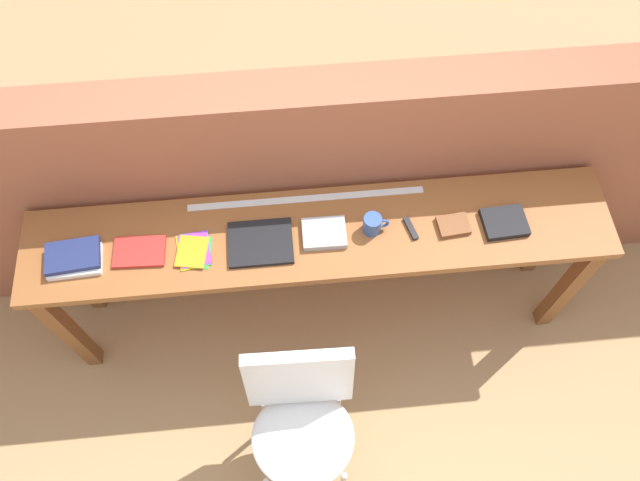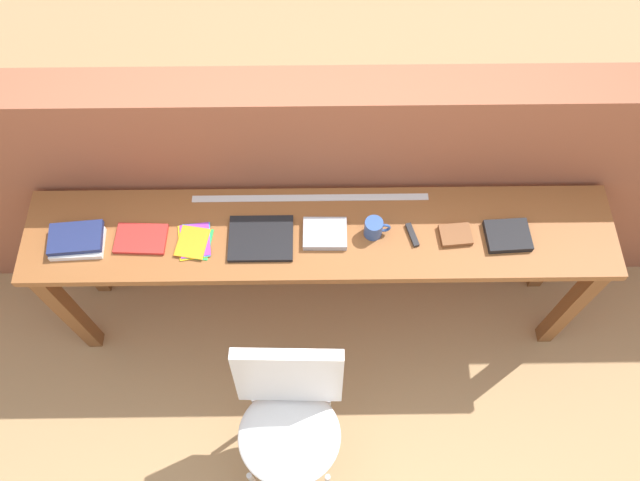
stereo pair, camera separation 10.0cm
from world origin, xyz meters
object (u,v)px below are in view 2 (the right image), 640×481
Objects in this scene: chair_white_moulded at (289,415)px; book_repair_rightmost at (508,236)px; multitool_folded at (412,235)px; book_open_centre at (261,238)px; pamphlet_pile_colourful at (195,241)px; magazine_cycling at (141,239)px; book_stack_leftmost at (77,241)px; mug at (374,228)px; leather_journal_brown at (455,235)px.

chair_white_moulded is 4.88× the size of book_repair_rightmost.
book_open_centre is at bearing -179.06° from multitool_folded.
pamphlet_pile_colourful is at bearing -178.16° from book_open_centre.
magazine_cycling is 0.23m from pamphlet_pile_colourful.
book_stack_leftmost is 2.08× the size of mug.
multitool_folded is at bearing -5.03° from mug.
book_open_centre is 2.43× the size of mug.
book_open_centre is (-0.11, 0.65, 0.36)m from chair_white_moulded.
multitool_folded is at bearing 2.81° from magazine_cycling.
magazine_cycling is 0.97m from mug.
pamphlet_pile_colourful is 1.66× the size of mug.
book_open_centre is (0.76, 0.01, -0.02)m from book_stack_leftmost.
book_stack_leftmost is 1.76× the size of leather_journal_brown.
magazine_cycling is at bearing 179.24° from book_open_centre.
mug is at bearing 174.32° from book_repair_rightmost.
mug is (0.47, 0.02, 0.04)m from book_open_centre.
chair_white_moulded is 4.22× the size of magazine_cycling.
book_open_centre is at bearing 2.02° from pamphlet_pile_colourful.
magazine_cycling is at bearing 174.96° from leather_journal_brown.
book_stack_leftmost is 1.08× the size of magazine_cycling.
book_repair_rightmost is (1.30, 0.01, 0.01)m from pamphlet_pile_colourful.
mug reaches higher than book_stack_leftmost.
pamphlet_pile_colourful is at bearing 177.37° from book_repair_rightmost.
leather_journal_brown is (0.81, 0.01, 0.00)m from book_open_centre.
chair_white_moulded is at bearing -44.47° from magazine_cycling.
leather_journal_brown reaches higher than pamphlet_pile_colourful.
magazine_cycling is at bearing -179.73° from multitool_folded.
leather_journal_brown is (0.34, -0.02, -0.03)m from mug.
magazine_cycling is 1.53m from book_repair_rightmost.
chair_white_moulded is 4.89× the size of pamphlet_pile_colourful.
mug reaches higher than magazine_cycling.
pamphlet_pile_colourful is at bearing 121.02° from chair_white_moulded.
leather_journal_brown is (1.57, 0.02, -0.01)m from book_stack_leftmost.
book_stack_leftmost is at bearing -178.35° from mug.
book_open_centre reaches higher than chair_white_moulded.
leather_journal_brown reaches higher than multitool_folded.
book_stack_leftmost is at bearing 175.54° from leather_journal_brown.
mug is at bearing 61.79° from chair_white_moulded.
book_repair_rightmost reaches higher than multitool_folded.
multitool_folded is at bearing 0.87° from book_stack_leftmost.
leather_journal_brown is (0.18, -0.00, 0.00)m from multitool_folded.
book_open_centre is 2.43× the size of multitool_folded.
magazine_cycling is (0.26, 0.02, -0.02)m from book_stack_leftmost.
pamphlet_pile_colourful is at bearing -177.37° from mug.
magazine_cycling is 1.31m from leather_journal_brown.
magazine_cycling reaches higher than multitool_folded.
book_stack_leftmost is 1.39m from multitool_folded.
leather_journal_brown reaches higher than magazine_cycling.
book_open_centre is at bearing 176.92° from book_repair_rightmost.
mug is (1.23, 0.04, 0.02)m from book_stack_leftmost.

